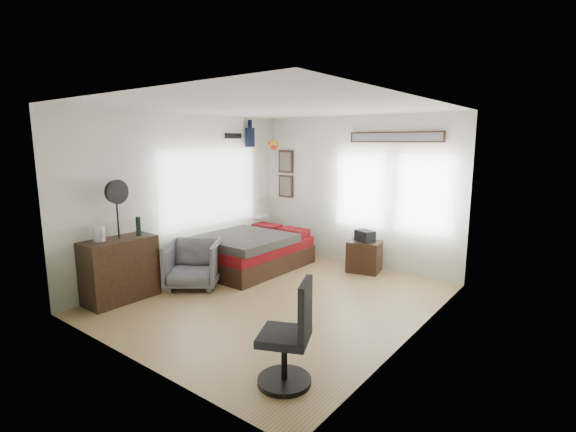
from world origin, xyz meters
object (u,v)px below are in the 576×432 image
(armchair, at_px, (193,264))
(nightstand, at_px, (364,256))
(dresser, at_px, (120,270))
(task_chair, at_px, (290,343))
(bed, at_px, (252,251))

(armchair, relative_size, nightstand, 1.49)
(dresser, bearing_deg, armchair, 69.48)
(armchair, xyz_separation_m, nightstand, (1.77, 2.32, -0.10))
(task_chair, bearing_deg, armchair, 132.32)
(bed, xyz_separation_m, nightstand, (1.70, 1.04, -0.04))
(bed, distance_m, task_chair, 3.73)
(nightstand, bearing_deg, task_chair, -84.45)
(dresser, bearing_deg, bed, 79.09)
(bed, xyz_separation_m, task_chair, (2.76, -2.50, 0.10))
(nightstand, bearing_deg, bed, -159.79)
(bed, bearing_deg, armchair, -92.64)
(task_chair, bearing_deg, nightstand, 82.38)
(nightstand, height_order, task_chair, task_chair)
(dresser, relative_size, nightstand, 1.85)
(bed, bearing_deg, task_chair, -41.89)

